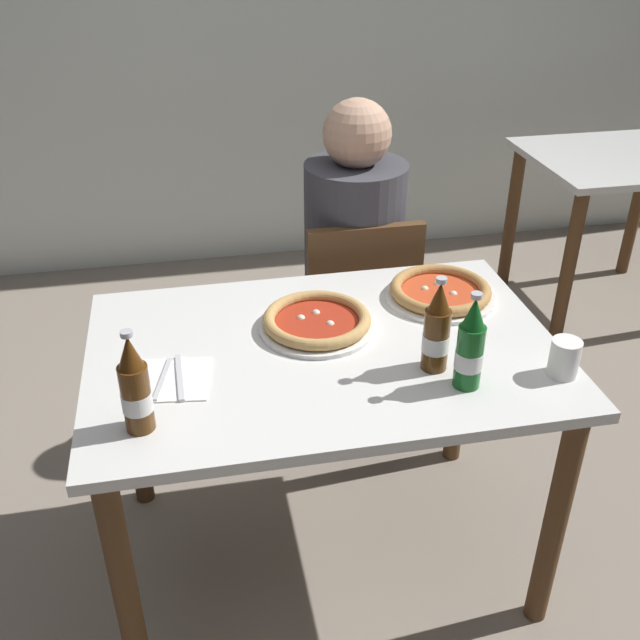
% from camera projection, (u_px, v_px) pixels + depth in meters
% --- Properties ---
extents(ground_plane, '(8.00, 8.00, 0.00)m').
position_uv_depth(ground_plane, '(323.00, 550.00, 2.25)').
color(ground_plane, gray).
extents(back_wall_tiled, '(7.00, 0.10, 2.60)m').
position_uv_depth(back_wall_tiled, '(231.00, 2.00, 3.44)').
color(back_wall_tiled, silver).
rests_on(back_wall_tiled, ground_plane).
extents(dining_table_main, '(1.20, 0.80, 0.75)m').
position_uv_depth(dining_table_main, '(324.00, 383.00, 1.93)').
color(dining_table_main, silver).
rests_on(dining_table_main, ground_plane).
extents(chair_behind_table, '(0.40, 0.40, 0.85)m').
position_uv_depth(chair_behind_table, '(356.00, 311.00, 2.56)').
color(chair_behind_table, brown).
rests_on(chair_behind_table, ground_plane).
extents(diner_seated, '(0.34, 0.34, 1.21)m').
position_uv_depth(diner_seated, '(353.00, 279.00, 2.55)').
color(diner_seated, '#2D3342').
rests_on(diner_seated, ground_plane).
extents(dining_table_background, '(0.80, 0.70, 0.75)m').
position_uv_depth(dining_table_background, '(615.00, 189.00, 3.29)').
color(dining_table_background, silver).
rests_on(dining_table_background, ground_plane).
extents(pizza_margherita_near, '(0.31, 0.31, 0.04)m').
position_uv_depth(pizza_margherita_near, '(317.00, 321.00, 1.93)').
color(pizza_margherita_near, white).
rests_on(pizza_margherita_near, dining_table_main).
extents(pizza_marinara_far, '(0.31, 0.31, 0.04)m').
position_uv_depth(pizza_marinara_far, '(440.00, 292.00, 2.08)').
color(pizza_marinara_far, white).
rests_on(pizza_marinara_far, dining_table_main).
extents(beer_bottle_left, '(0.07, 0.07, 0.25)m').
position_uv_depth(beer_bottle_left, '(135.00, 389.00, 1.53)').
color(beer_bottle_left, '#512D0F').
rests_on(beer_bottle_left, dining_table_main).
extents(beer_bottle_center, '(0.07, 0.07, 0.25)m').
position_uv_depth(beer_bottle_center, '(470.00, 348.00, 1.67)').
color(beer_bottle_center, '#14591E').
rests_on(beer_bottle_center, dining_table_main).
extents(beer_bottle_right, '(0.07, 0.07, 0.25)m').
position_uv_depth(beer_bottle_right, '(437.00, 331.00, 1.73)').
color(beer_bottle_right, '#512D0F').
rests_on(beer_bottle_right, dining_table_main).
extents(napkin_with_cutlery, '(0.20, 0.20, 0.01)m').
position_uv_depth(napkin_with_cutlery, '(172.00, 379.00, 1.74)').
color(napkin_with_cutlery, white).
rests_on(napkin_with_cutlery, dining_table_main).
extents(paper_cup, '(0.07, 0.07, 0.09)m').
position_uv_depth(paper_cup, '(564.00, 358.00, 1.74)').
color(paper_cup, white).
rests_on(paper_cup, dining_table_main).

